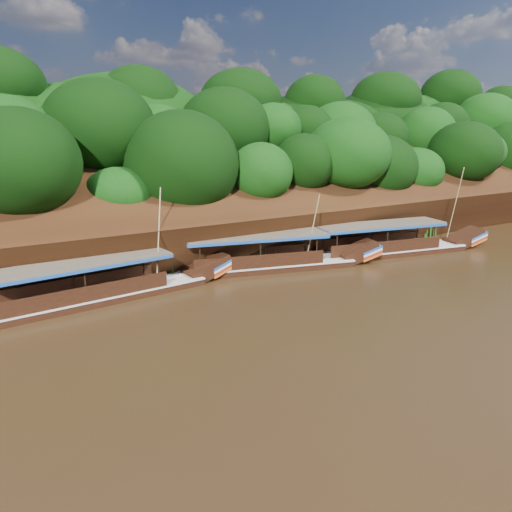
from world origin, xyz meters
The scene contains 6 objects.
ground centered at (0.00, 0.00, 0.00)m, with size 160.00×160.00×0.00m, color black.
riverbank centered at (-0.01, 22.73, 1.89)m, with size 120.00×30.06×19.40m.
boat_0 centered at (11.80, 6.67, 0.59)m, with size 16.11×5.12×7.37m.
boat_1 centered at (1.17, 8.00, 0.59)m, with size 15.25×5.77×5.91m.
boat_2 centered at (-10.91, 7.78, 0.57)m, with size 16.21×3.82×6.77m.
reeds centered at (-3.53, 9.46, 0.93)m, with size 49.87×2.37×2.28m.
Camera 1 is at (-17.96, -20.73, 10.00)m, focal length 35.00 mm.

